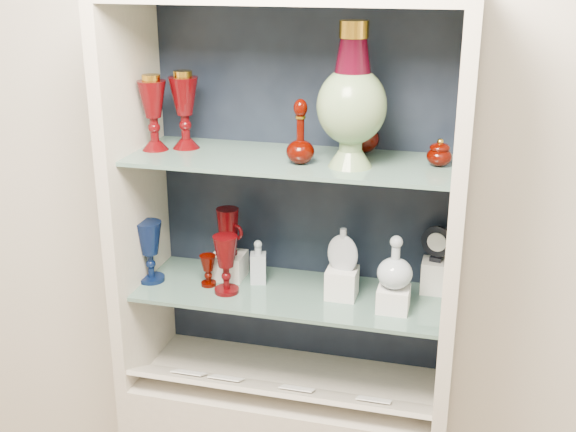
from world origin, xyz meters
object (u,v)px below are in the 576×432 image
(ruby_decanter_a, at_px, (300,128))
(clear_round_decanter, at_px, (395,263))
(cameo_medallion, at_px, (437,243))
(pedestal_lamp_left, at_px, (185,110))
(ruby_goblet_small, at_px, (208,270))
(enamel_urn, at_px, (352,96))
(flat_flask, at_px, (343,248))
(lidded_bowl, at_px, (440,152))
(cobalt_goblet, at_px, (150,252))
(clear_square_bottle, at_px, (258,261))
(ruby_pitcher, at_px, (228,232))
(ruby_goblet_tall, at_px, (226,265))
(pedestal_lamp_right, at_px, (153,113))
(ruby_decanter_b, at_px, (363,113))

(ruby_decanter_a, relative_size, clear_round_decanter, 1.34)
(ruby_decanter_a, bearing_deg, cameo_medallion, 22.93)
(pedestal_lamp_left, bearing_deg, ruby_goblet_small, -37.07)
(ruby_decanter_a, height_order, clear_round_decanter, ruby_decanter_a)
(enamel_urn, bearing_deg, ruby_goblet_small, 177.66)
(flat_flask, bearing_deg, enamel_urn, -55.11)
(lidded_bowl, distance_m, ruby_goblet_small, 0.79)
(enamel_urn, distance_m, flat_flask, 0.46)
(cobalt_goblet, relative_size, clear_square_bottle, 1.40)
(cobalt_goblet, xyz_separation_m, flat_flask, (0.60, 0.04, 0.06))
(ruby_pitcher, bearing_deg, ruby_goblet_tall, -50.21)
(ruby_pitcher, bearing_deg, clear_round_decanter, 14.52)
(enamel_urn, distance_m, ruby_pitcher, 0.61)
(ruby_decanter_a, xyz_separation_m, flat_flask, (0.12, 0.05, -0.37))
(pedestal_lamp_right, xyz_separation_m, clear_round_decanter, (0.73, -0.04, -0.39))
(ruby_decanter_b, bearing_deg, cobalt_goblet, -167.17)
(ruby_decanter_b, distance_m, ruby_pitcher, 0.56)
(ruby_pitcher, height_order, cameo_medallion, ruby_pitcher)
(pedestal_lamp_right, bearing_deg, cameo_medallion, 8.23)
(lidded_bowl, xyz_separation_m, cobalt_goblet, (-0.86, -0.06, -0.36))
(ruby_goblet_tall, distance_m, ruby_pitcher, 0.13)
(ruby_pitcher, xyz_separation_m, flat_flask, (0.37, -0.05, 0.00))
(lidded_bowl, height_order, clear_round_decanter, lidded_bowl)
(pedestal_lamp_left, bearing_deg, ruby_pitcher, 8.59)
(enamel_urn, relative_size, ruby_pitcher, 2.60)
(clear_square_bottle, bearing_deg, ruby_goblet_tall, -127.71)
(pedestal_lamp_right, xyz_separation_m, ruby_goblet_tall, (0.23, -0.05, -0.44))
(ruby_decanter_b, xyz_separation_m, clear_round_decanter, (0.13, -0.15, -0.39))
(pedestal_lamp_right, relative_size, clear_square_bottle, 1.58)
(pedestal_lamp_left, relative_size, ruby_goblet_tall, 1.26)
(clear_square_bottle, relative_size, cameo_medallion, 1.23)
(pedestal_lamp_left, distance_m, lidded_bowl, 0.75)
(ruby_goblet_small, height_order, clear_square_bottle, clear_square_bottle)
(enamel_urn, height_order, clear_square_bottle, enamel_urn)
(ruby_goblet_tall, bearing_deg, clear_round_decanter, 1.30)
(pedestal_lamp_left, bearing_deg, clear_square_bottle, 0.89)
(ruby_decanter_b, distance_m, clear_square_bottle, 0.56)
(lidded_bowl, bearing_deg, pedestal_lamp_left, 179.17)
(pedestal_lamp_left, relative_size, ruby_pitcher, 1.54)
(pedestal_lamp_right, height_order, ruby_decanter_b, ruby_decanter_b)
(lidded_bowl, xyz_separation_m, ruby_pitcher, (-0.63, 0.03, -0.30))
(clear_square_bottle, height_order, clear_round_decanter, clear_round_decanter)
(lidded_bowl, relative_size, cameo_medallion, 0.69)
(cobalt_goblet, height_order, flat_flask, flat_flask)
(enamel_urn, height_order, ruby_pitcher, enamel_urn)
(lidded_bowl, bearing_deg, ruby_goblet_tall, -172.45)
(pedestal_lamp_left, distance_m, enamel_urn, 0.52)
(clear_round_decanter, bearing_deg, clear_square_bottle, 169.16)
(ruby_decanter_b, relative_size, ruby_goblet_small, 2.35)
(pedestal_lamp_left, height_order, clear_square_bottle, pedestal_lamp_left)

